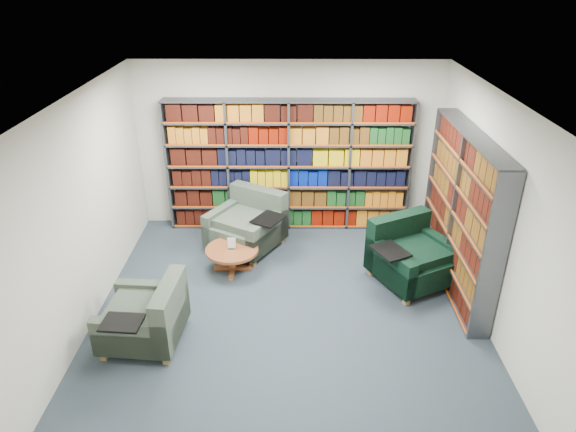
{
  "coord_description": "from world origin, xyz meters",
  "views": [
    {
      "loc": [
        0.04,
        -5.63,
        4.17
      ],
      "look_at": [
        0.0,
        0.6,
        1.05
      ],
      "focal_mm": 32.0,
      "sensor_mm": 36.0,
      "label": 1
    }
  ],
  "objects_px": {
    "chair_teal_left": "(249,225)",
    "chair_green_right": "(409,256)",
    "coffee_table": "(232,253)",
    "chair_teal_front": "(150,319)"
  },
  "relations": [
    {
      "from": "chair_teal_front",
      "to": "chair_green_right",
      "type": "bearing_deg",
      "value": 22.56
    },
    {
      "from": "chair_teal_left",
      "to": "chair_green_right",
      "type": "height_order",
      "value": "chair_green_right"
    },
    {
      "from": "chair_teal_left",
      "to": "coffee_table",
      "type": "relative_size",
      "value": 1.74
    },
    {
      "from": "chair_teal_left",
      "to": "chair_green_right",
      "type": "relative_size",
      "value": 1.01
    },
    {
      "from": "chair_green_right",
      "to": "coffee_table",
      "type": "bearing_deg",
      "value": 175.66
    },
    {
      "from": "coffee_table",
      "to": "chair_teal_left",
      "type": "bearing_deg",
      "value": 75.21
    },
    {
      "from": "chair_teal_front",
      "to": "coffee_table",
      "type": "bearing_deg",
      "value": 62.93
    },
    {
      "from": "coffee_table",
      "to": "chair_teal_front",
      "type": "bearing_deg",
      "value": -117.07
    },
    {
      "from": "chair_teal_left",
      "to": "coffee_table",
      "type": "distance_m",
      "value": 0.79
    },
    {
      "from": "chair_green_right",
      "to": "coffee_table",
      "type": "xyz_separation_m",
      "value": [
        -2.56,
        0.19,
        -0.07
      ]
    }
  ]
}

